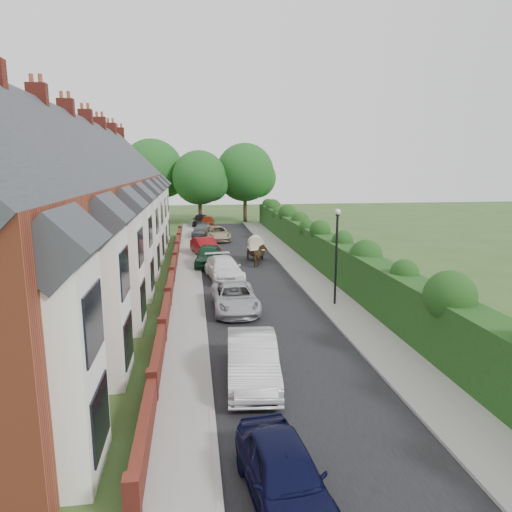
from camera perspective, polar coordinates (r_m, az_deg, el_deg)
The scene contains 25 objects.
ground at distance 20.27m, azimuth 3.93°, elevation -9.97°, with size 140.00×140.00×0.00m, color #2D4C1E.
road at distance 30.58m, azimuth -1.21°, elevation -2.64°, with size 6.00×58.00×0.02m, color black.
pavement_hedge_side at distance 31.30m, azimuth 6.27°, elevation -2.28°, with size 2.20×58.00×0.12m, color gray.
pavement_house_side at distance 30.37m, azimuth -8.45°, elevation -2.75°, with size 1.70×58.00×0.12m, color gray.
kerb_hedge_side at distance 31.06m, azimuth 4.39°, elevation -2.34°, with size 0.18×58.00×0.13m, color #969591.
kerb_house_side at distance 30.37m, azimuth -6.94°, elevation -2.71°, with size 0.18×58.00×0.13m, color #969591.
hedge at distance 31.47m, azimuth 9.51°, elevation 0.57°, with size 2.10×58.00×2.85m.
terrace_row at distance 29.44m, azimuth -21.55°, elevation 4.87°, with size 9.05×40.50×11.50m.
garden_wall_row at distance 29.34m, azimuth -10.44°, elevation -2.51°, with size 0.35×40.35×1.10m.
lamppost at distance 24.01m, azimuth 10.04°, elevation 1.39°, with size 0.32×0.32×5.16m.
tree_far_left at distance 58.61m, azimuth -6.75°, elevation 9.53°, with size 7.14×6.80×9.29m.
tree_far_right at distance 61.02m, azimuth -1.04°, elevation 10.23°, with size 7.98×7.60×10.31m.
tree_far_back at distance 61.75m, azimuth -12.44°, elevation 10.26°, with size 8.40×8.00×10.82m.
car_navy at distance 11.08m, azimuth 3.51°, elevation -25.52°, with size 1.62×4.03×1.37m, color black.
car_silver_a at distance 16.02m, azimuth -0.47°, elevation -12.82°, with size 1.67×4.79×1.58m, color silver.
car_silver_b at distance 23.51m, azimuth -2.67°, elevation -5.22°, with size 2.23×4.85×1.35m, color #AFB0B7.
car_white at distance 29.89m, azimuth -4.03°, elevation -1.58°, with size 2.02×4.98×1.45m, color white.
car_green at distance 34.04m, azimuth -5.94°, elevation 0.06°, with size 1.85×4.61×1.57m, color #103620.
car_red at distance 38.14m, azimuth -6.38°, elevation 1.17°, with size 1.55×4.45×1.47m, color maroon.
car_beige at distance 45.75m, azimuth -4.90°, elevation 2.82°, with size 2.32×5.03×1.40m, color tan.
car_grey at distance 48.36m, azimuth -6.73°, elevation 3.20°, with size 1.89×4.64×1.35m, color #55575C.
car_black at distance 56.96m, azimuth -6.94°, elevation 4.50°, with size 1.83×4.55×1.55m, color black.
horse at distance 33.83m, azimuth 0.44°, elevation 0.02°, with size 0.82×1.81×1.53m, color #433118.
horse_cart at distance 35.66m, azimuth -0.01°, elevation 1.19°, with size 1.24×2.73×1.97m.
car_extra_far at distance 55.60m, azimuth -6.09°, elevation 4.30°, with size 1.71×4.25×1.45m, color maroon.
Camera 1 is at (-3.96, -18.50, 7.30)m, focal length 32.00 mm.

